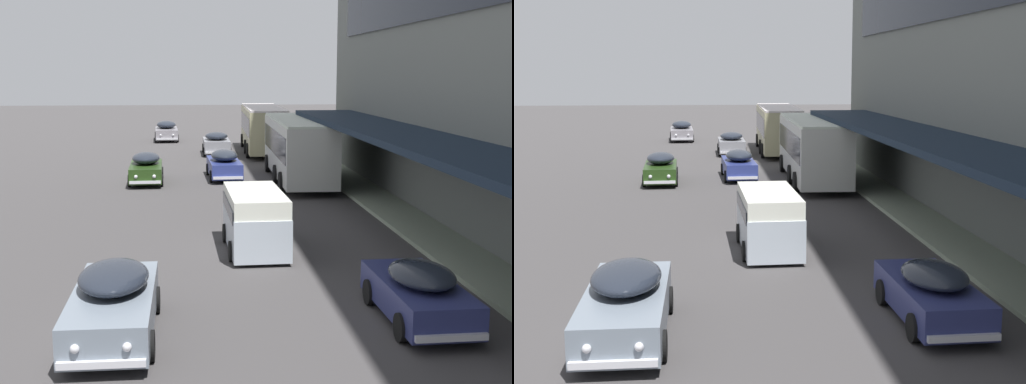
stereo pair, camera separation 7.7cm
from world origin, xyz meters
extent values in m
cube|color=tan|center=(4.03, 46.18, 1.75)|extent=(2.91, 11.29, 2.79)
cube|color=black|center=(4.03, 46.18, 2.08)|extent=(2.92, 10.39, 1.23)
cube|color=silver|center=(4.03, 46.18, 3.19)|extent=(2.81, 11.28, 0.12)
cube|color=black|center=(4.19, 51.82, 2.89)|extent=(1.29, 0.10, 0.36)
cylinder|color=black|center=(2.85, 50.03, 0.50)|extent=(0.28, 1.01, 1.00)
cylinder|color=black|center=(5.43, 49.95, 0.50)|extent=(0.28, 1.01, 1.00)
cylinder|color=black|center=(2.63, 42.74, 0.50)|extent=(0.28, 1.01, 1.00)
cylinder|color=black|center=(5.22, 42.66, 0.50)|extent=(0.28, 1.01, 1.00)
cylinder|color=black|center=(2.71, 45.37, 0.50)|extent=(0.28, 1.01, 1.00)
cylinder|color=black|center=(5.29, 45.30, 0.50)|extent=(0.28, 1.01, 1.00)
cube|color=beige|center=(4.37, 32.32, 1.77)|extent=(2.71, 11.07, 2.85)
cube|color=black|center=(4.37, 32.32, 2.12)|extent=(2.74, 10.19, 1.25)
cube|color=silver|center=(4.37, 32.32, 3.25)|extent=(2.61, 11.07, 0.12)
cube|color=black|center=(4.48, 37.87, 2.95)|extent=(1.25, 0.08, 0.36)
cylinder|color=black|center=(3.20, 36.09, 0.50)|extent=(0.27, 1.00, 1.00)
cylinder|color=black|center=(5.69, 36.04, 0.50)|extent=(0.27, 1.00, 1.00)
cylinder|color=black|center=(3.06, 28.93, 0.50)|extent=(0.27, 1.00, 1.00)
cylinder|color=black|center=(5.55, 28.88, 0.50)|extent=(0.27, 1.00, 1.00)
cylinder|color=black|center=(3.11, 31.52, 0.50)|extent=(0.27, 1.00, 1.00)
cylinder|color=black|center=(5.60, 31.47, 0.50)|extent=(0.27, 1.00, 1.00)
cube|color=#213B14|center=(-3.58, 32.62, 0.60)|extent=(1.75, 4.51, 0.76)
ellipsoid|color=#1E232D|center=(-3.59, 32.84, 1.26)|extent=(1.50, 2.50, 0.62)
cube|color=silver|center=(-3.51, 30.34, 0.37)|extent=(1.54, 0.16, 0.14)
cube|color=silver|center=(-3.65, 34.90, 0.37)|extent=(1.54, 0.16, 0.14)
sphere|color=silver|center=(-3.07, 30.38, 0.65)|extent=(0.18, 0.18, 0.18)
sphere|color=silver|center=(-3.96, 30.36, 0.65)|extent=(0.18, 0.18, 0.18)
cylinder|color=black|center=(-2.73, 31.26, 0.32)|extent=(0.16, 0.64, 0.64)
cylinder|color=black|center=(-4.35, 31.21, 0.32)|extent=(0.16, 0.64, 0.64)
cylinder|color=black|center=(-2.81, 34.03, 0.32)|extent=(0.16, 0.64, 0.64)
cylinder|color=black|center=(-4.43, 33.98, 0.32)|extent=(0.16, 0.64, 0.64)
cube|color=slate|center=(-3.10, 10.57, 0.63)|extent=(1.75, 4.74, 0.82)
ellipsoid|color=#1E232D|center=(-3.10, 10.81, 1.28)|extent=(1.54, 2.61, 0.54)
cube|color=silver|center=(-3.10, 8.15, 0.37)|extent=(1.66, 0.12, 0.14)
cube|color=silver|center=(-3.10, 12.99, 0.37)|extent=(1.66, 0.12, 0.14)
sphere|color=silver|center=(-2.62, 8.18, 0.68)|extent=(0.18, 0.18, 0.18)
sphere|color=silver|center=(-3.58, 8.18, 0.68)|extent=(0.18, 0.18, 0.18)
cylinder|color=black|center=(-2.22, 9.10, 0.32)|extent=(0.14, 0.64, 0.64)
cylinder|color=black|center=(-3.97, 9.10, 0.32)|extent=(0.14, 0.64, 0.64)
cylinder|color=black|center=(-2.22, 12.04, 0.32)|extent=(0.14, 0.64, 0.64)
cylinder|color=black|center=(-3.97, 12.04, 0.32)|extent=(0.14, 0.64, 0.64)
cube|color=gray|center=(0.62, 45.22, 0.64)|extent=(1.79, 4.13, 0.84)
ellipsoid|color=#1E232D|center=(0.63, 45.02, 1.30)|extent=(1.57, 2.28, 0.54)
cube|color=silver|center=(0.61, 47.33, 0.37)|extent=(1.68, 0.13, 0.14)
cube|color=silver|center=(0.63, 43.11, 0.37)|extent=(1.68, 0.13, 0.14)
sphere|color=silver|center=(0.13, 47.30, 0.69)|extent=(0.18, 0.18, 0.18)
sphere|color=silver|center=(1.10, 47.31, 0.69)|extent=(0.18, 0.18, 0.18)
cylinder|color=black|center=(-0.27, 46.50, 0.32)|extent=(0.14, 0.64, 0.64)
cylinder|color=black|center=(1.50, 46.50, 0.32)|extent=(0.14, 0.64, 0.64)
cylinder|color=black|center=(-0.26, 43.94, 0.32)|extent=(0.14, 0.64, 0.64)
cylinder|color=black|center=(1.52, 43.95, 0.32)|extent=(0.14, 0.64, 0.64)
cube|color=navy|center=(0.55, 33.76, 0.61)|extent=(1.77, 4.64, 0.78)
ellipsoid|color=#1E232D|center=(0.56, 33.53, 1.28)|extent=(1.51, 2.57, 0.61)
cube|color=silver|center=(0.47, 36.10, 0.37)|extent=(1.54, 0.17, 0.14)
cube|color=silver|center=(0.63, 31.42, 0.37)|extent=(1.54, 0.17, 0.14)
sphere|color=silver|center=(0.03, 36.06, 0.66)|extent=(0.18, 0.18, 0.18)
sphere|color=silver|center=(0.92, 36.09, 0.66)|extent=(0.18, 0.18, 0.18)
cylinder|color=black|center=(-0.30, 35.16, 0.32)|extent=(0.16, 0.64, 0.64)
cylinder|color=black|center=(1.31, 35.21, 0.32)|extent=(0.16, 0.64, 0.64)
cylinder|color=black|center=(-0.21, 32.31, 0.32)|extent=(0.16, 0.64, 0.64)
cylinder|color=black|center=(1.41, 32.37, 0.32)|extent=(0.16, 0.64, 0.64)
cube|color=navy|center=(3.85, 10.89, 0.58)|extent=(1.71, 4.09, 0.73)
ellipsoid|color=#1E232D|center=(3.85, 10.69, 1.17)|extent=(1.48, 2.26, 0.50)
cube|color=silver|center=(3.81, 12.97, 0.37)|extent=(1.55, 0.15, 0.14)
cube|color=silver|center=(3.89, 8.81, 0.37)|extent=(1.55, 0.15, 0.14)
sphere|color=silver|center=(3.36, 12.93, 0.63)|extent=(0.18, 0.18, 0.18)
sphere|color=silver|center=(4.25, 12.95, 0.63)|extent=(0.18, 0.18, 0.18)
cylinder|color=black|center=(3.01, 12.13, 0.32)|extent=(0.15, 0.64, 0.64)
cylinder|color=black|center=(4.64, 12.17, 0.32)|extent=(0.15, 0.64, 0.64)
cylinder|color=black|center=(3.06, 9.62, 0.32)|extent=(0.15, 0.64, 0.64)
cylinder|color=black|center=(4.69, 9.65, 0.32)|extent=(0.15, 0.64, 0.64)
cube|color=gray|center=(-3.12, 55.53, 0.63)|extent=(2.00, 4.67, 0.82)
ellipsoid|color=#1E232D|center=(-3.13, 55.76, 1.33)|extent=(1.70, 2.59, 0.64)
cube|color=silver|center=(-3.02, 53.18, 0.37)|extent=(1.73, 0.19, 0.14)
cube|color=silver|center=(-3.21, 57.87, 0.37)|extent=(1.73, 0.19, 0.14)
sphere|color=silver|center=(-2.53, 53.23, 0.68)|extent=(0.18, 0.18, 0.18)
sphere|color=silver|center=(-3.52, 53.19, 0.68)|extent=(0.18, 0.18, 0.18)
cylinder|color=black|center=(-2.16, 54.14, 0.32)|extent=(0.17, 0.65, 0.64)
cylinder|color=black|center=(-3.97, 54.07, 0.32)|extent=(0.17, 0.65, 0.64)
cylinder|color=black|center=(-2.27, 56.99, 0.32)|extent=(0.17, 0.65, 0.64)
cylinder|color=black|center=(-4.08, 56.91, 0.32)|extent=(0.17, 0.65, 0.64)
cube|color=silver|center=(0.71, 17.82, 0.76)|extent=(1.84, 4.34, 1.29)
cube|color=white|center=(0.71, 17.82, 1.55)|extent=(1.80, 4.25, 0.83)
cube|color=black|center=(0.71, 17.82, 1.45)|extent=(1.87, 3.91, 0.41)
ellipsoid|color=silver|center=(0.66, 19.92, 0.90)|extent=(1.62, 0.63, 1.11)
cylinder|color=black|center=(-0.19, 19.05, 0.32)|extent=(0.17, 0.64, 0.64)
cylinder|color=black|center=(1.56, 19.09, 0.32)|extent=(0.17, 0.64, 0.64)
cylinder|color=black|center=(-0.14, 16.56, 0.32)|extent=(0.17, 0.64, 0.64)
cylinder|color=black|center=(1.61, 16.59, 0.32)|extent=(0.17, 0.64, 0.64)
camera|label=1|loc=(-1.45, -4.59, 5.75)|focal=50.00mm
camera|label=2|loc=(-1.37, -4.60, 5.75)|focal=50.00mm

